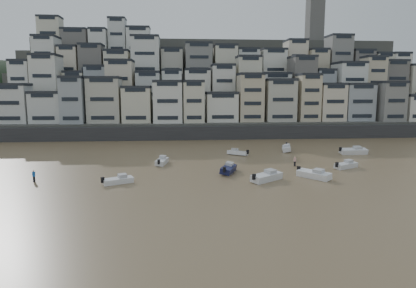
{
  "coord_description": "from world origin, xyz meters",
  "views": [
    {
      "loc": [
        -1.02,
        -32.01,
        13.36
      ],
      "look_at": [
        4.07,
        30.0,
        4.0
      ],
      "focal_mm": 32.0,
      "sensor_mm": 36.0,
      "label": 1
    }
  ],
  "objects": [
    {
      "name": "boat_d",
      "position": [
        27.3,
        27.27,
        0.69
      ],
      "size": [
        5.22,
        3.81,
        1.37
      ],
      "primitive_type": null,
      "rotation": [
        0.0,
        0.0,
        0.49
      ],
      "color": "silver",
      "rests_on": "ground"
    },
    {
      "name": "person_pink",
      "position": [
        19.15,
        29.54,
        0.87
      ],
      "size": [
        0.44,
        0.44,
        1.74
      ],
      "primitive_type": null,
      "color": "#E5A6A1",
      "rests_on": "ground"
    },
    {
      "name": "ground",
      "position": [
        0.0,
        0.0,
        0.0
      ],
      "size": [
        400.0,
        400.0,
        0.0
      ],
      "primitive_type": "plane",
      "color": "olive",
      "rests_on": "ground"
    },
    {
      "name": "boat_h",
      "position": [
        11.0,
        41.05,
        0.63
      ],
      "size": [
        4.68,
        3.88,
        1.27
      ],
      "primitive_type": null,
      "rotation": [
        0.0,
        0.0,
        2.54
      ],
      "color": "silver",
      "rests_on": "ground"
    },
    {
      "name": "boat_c",
      "position": [
        6.99,
        25.55,
        0.75
      ],
      "size": [
        3.7,
        5.75,
        1.49
      ],
      "primitive_type": null,
      "rotation": [
        0.0,
        0.0,
        1.19
      ],
      "color": "#151841",
      "rests_on": "ground"
    },
    {
      "name": "boat_i",
      "position": [
        22.27,
        44.98,
        0.79
      ],
      "size": [
        3.45,
        6.06,
        1.57
      ],
      "primitive_type": null,
      "rotation": [
        0.0,
        0.0,
        -1.86
      ],
      "color": "silver",
      "rests_on": "ground"
    },
    {
      "name": "boat_j",
      "position": [
        -9.53,
        19.91,
        0.63
      ],
      "size": [
        4.82,
        3.42,
        1.26
      ],
      "primitive_type": null,
      "rotation": [
        0.0,
        0.0,
        0.46
      ],
      "color": "white",
      "rests_on": "ground"
    },
    {
      "name": "boat_b",
      "position": [
        19.26,
        20.75,
        0.77
      ],
      "size": [
        4.95,
        5.55,
        1.53
      ],
      "primitive_type": null,
      "rotation": [
        0.0,
        0.0,
        -0.9
      ],
      "color": "white",
      "rests_on": "ground"
    },
    {
      "name": "harbor_wall",
      "position": [
        10.0,
        65.0,
        1.75
      ],
      "size": [
        140.0,
        3.0,
        3.5
      ],
      "primitive_type": "cube",
      "color": "#38383A",
      "rests_on": "ground"
    },
    {
      "name": "person_blue",
      "position": [
        -21.78,
        21.9,
        0.87
      ],
      "size": [
        0.44,
        0.44,
        1.74
      ],
      "primitive_type": null,
      "color": "blue",
      "rests_on": "ground"
    },
    {
      "name": "hillside",
      "position": [
        14.73,
        104.84,
        13.01
      ],
      "size": [
        141.04,
        66.0,
        50.0
      ],
      "color": "#4C4C47",
      "rests_on": "ground"
    },
    {
      "name": "boat_g",
      "position": [
        34.76,
        39.91,
        0.82
      ],
      "size": [
        6.08,
        2.17,
        1.64
      ],
      "primitive_type": null,
      "rotation": [
        0.0,
        0.0,
        0.03
      ],
      "color": "white",
      "rests_on": "ground"
    },
    {
      "name": "boat_a",
      "position": [
        11.84,
        19.81,
        0.81
      ],
      "size": [
        5.93,
        5.16,
        1.63
      ],
      "primitive_type": null,
      "rotation": [
        0.0,
        0.0,
        0.65
      ],
      "color": "silver",
      "rests_on": "ground"
    },
    {
      "name": "boat_f",
      "position": [
        -3.9,
        33.2,
        0.7
      ],
      "size": [
        2.58,
        5.34,
        1.4
      ],
      "primitive_type": null,
      "rotation": [
        0.0,
        0.0,
        1.39
      ],
      "color": "silver",
      "rests_on": "ground"
    }
  ]
}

